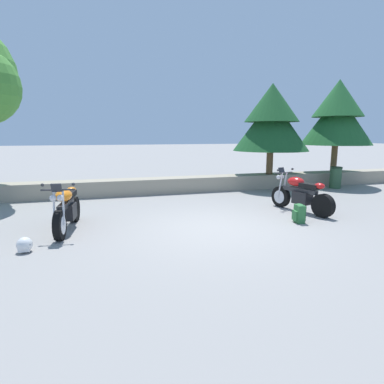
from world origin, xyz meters
The scene contains 9 objects.
ground_plane centered at (0.00, 0.00, 0.00)m, with size 120.00×120.00×0.00m, color gray.
stone_wall centered at (0.00, 4.80, 0.28)m, with size 36.00×0.80×0.55m, color gray.
motorcycle_orange_near_left centered at (-3.26, 0.78, 0.49)m, with size 0.67×2.06×1.18m.
motorcycle_red_centre centered at (2.82, 0.86, 0.49)m, with size 0.89×2.02×1.18m.
rider_backpack centered at (2.14, -0.12, 0.24)m, with size 0.30×0.33×0.47m.
rider_helmet centered at (-3.90, -0.47, 0.14)m, with size 0.28×0.28×0.28m.
pine_tree_mid_left centered at (4.04, 4.76, 2.73)m, with size 2.95×2.95×3.53m.
pine_tree_mid_right centered at (7.01, 4.64, 2.96)m, with size 2.83×2.83×3.79m.
trash_bin centered at (6.52, 3.88, 0.43)m, with size 0.46×0.46×0.86m.
Camera 1 is at (-2.48, -6.69, 2.14)m, focal length 29.88 mm.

